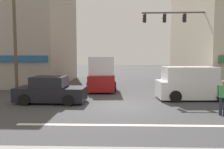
{
  "coord_description": "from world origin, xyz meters",
  "views": [
    {
      "loc": [
        -0.35,
        -12.12,
        2.77
      ],
      "look_at": [
        -0.76,
        2.0,
        1.6
      ],
      "focal_mm": 35.0,
      "sensor_mm": 36.0,
      "label": 1
    }
  ],
  "objects": [
    {
      "name": "traffic_light_mast",
      "position": [
        4.84,
        4.15,
        4.3
      ],
      "size": [
        4.89,
        0.29,
        6.2
      ],
      "color": "#47474C",
      "rests_on": "ground"
    },
    {
      "name": "van_crossing_center",
      "position": [
        4.4,
        1.97,
        1.01
      ],
      "size": [
        4.68,
        2.19,
        2.11
      ],
      "color": "silver",
      "rests_on": "ground"
    },
    {
      "name": "lane_marking_stripe",
      "position": [
        0.0,
        -3.5,
        0.0
      ],
      "size": [
        9.0,
        0.24,
        0.01
      ],
      "primitive_type": "cube",
      "color": "silver",
      "rests_on": "ground"
    },
    {
      "name": "building_left_block",
      "position": [
        -11.03,
        10.99,
        5.11
      ],
      "size": [
        10.45,
        11.29,
        10.22
      ],
      "color": "gray",
      "rests_on": "ground"
    },
    {
      "name": "utility_pole_near_left",
      "position": [
        -7.58,
        3.09,
        3.98
      ],
      "size": [
        1.4,
        0.22,
        7.67
      ],
      "color": "brown",
      "rests_on": "ground"
    },
    {
      "name": "box_truck_crossing_rightbound",
      "position": [
        -1.73,
        6.09,
        1.25
      ],
      "size": [
        2.46,
        5.7,
        2.75
      ],
      "color": "maroon",
      "rests_on": "ground"
    },
    {
      "name": "sedan_parked_curbside",
      "position": [
        -4.39,
        0.71,
        0.71
      ],
      "size": [
        4.16,
        2.0,
        1.58
      ],
      "color": "black",
      "rests_on": "ground"
    },
    {
      "name": "utility_pole_far_right",
      "position": [
        7.16,
        7.67,
        4.14
      ],
      "size": [
        1.4,
        0.22,
        7.97
      ],
      "color": "brown",
      "rests_on": "ground"
    },
    {
      "name": "ground_plane",
      "position": [
        0.0,
        0.0,
        0.0
      ],
      "size": [
        120.0,
        120.0,
        0.0
      ],
      "primitive_type": "plane",
      "color": "#3D3D3F"
    },
    {
      "name": "pedestrian_mid_crossing",
      "position": [
        4.57,
        -1.89,
        0.95
      ],
      "size": [
        0.51,
        0.36,
        1.67
      ],
      "color": "#232838",
      "rests_on": "ground"
    }
  ]
}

